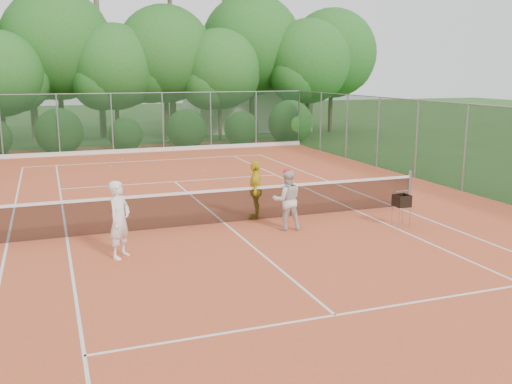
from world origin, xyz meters
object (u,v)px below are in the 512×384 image
at_px(player_center_grp, 287,200).
at_px(ball_hopper, 402,201).
at_px(player_white, 120,220).
at_px(player_yellow, 255,190).

height_order(player_center_grp, ball_hopper, player_center_grp).
relative_size(player_white, ball_hopper, 2.02).
bearing_deg(player_yellow, player_center_grp, 38.06).
relative_size(player_center_grp, player_yellow, 0.98).
bearing_deg(ball_hopper, player_yellow, 126.17).
bearing_deg(player_white, player_center_grp, -38.79).
xyz_separation_m(player_white, ball_hopper, (7.38, 0.09, -0.19)).
distance_m(player_white, player_yellow, 4.57).
bearing_deg(ball_hopper, player_white, 158.90).
bearing_deg(player_center_grp, player_white, -168.94).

